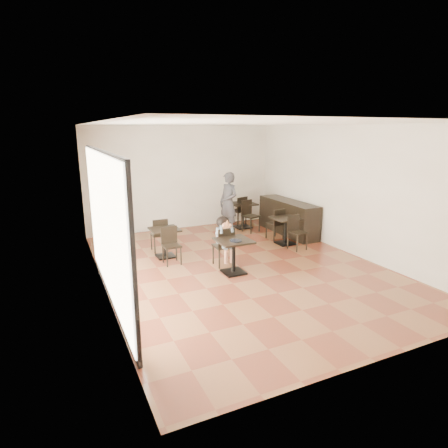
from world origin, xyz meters
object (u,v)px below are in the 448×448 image
chair_back_a (238,211)px  chair_back_b (251,216)px  chair_left_b (172,246)px  adult_patron (228,203)px  chair_mid_a (275,224)px  cafe_table_mid (285,231)px  child_table (234,256)px  chair_left_a (159,234)px  cafe_table_left (165,243)px  child_chair (223,246)px  cafe_table_back (243,215)px  chair_mid_b (298,233)px  child (223,241)px

chair_back_a → chair_back_b: bearing=72.8°
chair_left_b → adult_patron: bearing=38.9°
adult_patron → chair_mid_a: bearing=18.8°
cafe_table_mid → chair_mid_a: 0.56m
child_table → chair_back_a: bearing=61.7°
cafe_table_mid → chair_left_a: (-3.31, 0.89, 0.06)m
cafe_table_left → chair_left_b: chair_left_b is taller
child_chair → cafe_table_left: size_ratio=1.27×
child_table → cafe_table_back: size_ratio=0.95×
chair_left_a → child_table: bearing=114.7°
chair_mid_a → chair_mid_b: (0.00, -1.10, 0.00)m
child_chair → chair_back_a: 3.79m
chair_mid_b → chair_left_b: 3.34m
child_chair → adult_patron: size_ratio=0.50×
cafe_table_mid → chair_mid_b: size_ratio=0.83×
cafe_table_back → chair_mid_b: size_ratio=0.89×
child_table → chair_back_b: size_ratio=0.79×
cafe_table_back → chair_back_a: (-0.00, 0.33, 0.08)m
child_table → cafe_table_back: 3.98m
child_table → chair_left_b: bearing=132.9°
chair_mid_b → chair_back_a: size_ratio=0.93×
cafe_table_left → chair_back_b: (3.08, 1.20, 0.12)m
chair_left_b → cafe_table_left: bearing=89.4°
chair_mid_b → chair_mid_a: bearing=81.8°
chair_mid_a → cafe_table_back: bearing=-89.1°
cafe_table_mid → chair_back_a: bearing=95.5°
child_chair → child_table: bearing=90.0°
cafe_table_mid → chair_back_b: (-0.23, 1.53, 0.11)m
cafe_table_mid → cafe_table_left: 3.33m
adult_patron → chair_back_b: 0.82m
child → cafe_table_left: child is taller
cafe_table_mid → cafe_table_back: size_ratio=0.93×
chair_mid_b → chair_left_b: bearing=166.0°
child → cafe_table_mid: bearing=19.5°
child_table → cafe_table_left: 1.99m
child_table → chair_left_a: chair_left_a is taller
child_table → chair_back_b: 3.52m
chair_back_b → adult_patron: bearing=141.8°
cafe_table_left → chair_back_b: size_ratio=0.75×
adult_patron → chair_back_b: adult_patron is taller
child_chair → cafe_table_mid: size_ratio=1.23×
child → chair_left_b: size_ratio=1.33×
adult_patron → cafe_table_mid: adult_patron is taller
cafe_table_left → chair_back_a: size_ratio=0.75×
cafe_table_mid → chair_left_b: (-3.31, -0.21, 0.06)m
chair_left_b → child_chair: bearing=-29.6°
cafe_table_back → cafe_table_mid: bearing=-83.6°
cafe_table_left → chair_back_a: bearing=34.0°
cafe_table_mid → chair_left_a: bearing=165.0°
child_chair → adult_patron: adult_patron is taller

